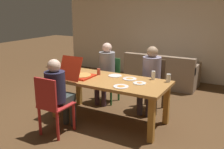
# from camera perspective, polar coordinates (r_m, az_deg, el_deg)

# --- Properties ---
(ground_plane) EXTENTS (20.00, 20.00, 0.00)m
(ground_plane) POSITION_cam_1_polar(r_m,az_deg,el_deg) (4.61, -0.61, -10.13)
(ground_plane) COLOR brown
(back_wall) EXTENTS (6.41, 0.12, 2.67)m
(back_wall) POSITION_cam_1_polar(r_m,az_deg,el_deg) (7.20, 12.44, 9.76)
(back_wall) COLOR beige
(back_wall) RESTS_ON ground
(dining_table) EXTENTS (2.03, 0.92, 0.75)m
(dining_table) POSITION_cam_1_polar(r_m,az_deg,el_deg) (4.37, -0.64, -2.37)
(dining_table) COLOR #B2773B
(dining_table) RESTS_ON ground
(chair_0) EXTENTS (0.42, 0.46, 0.97)m
(chair_0) POSITION_cam_1_polar(r_m,az_deg,el_deg) (5.00, 9.14, -1.80)
(chair_0) COLOR brown
(chair_0) RESTS_ON ground
(person_0) EXTENTS (0.34, 0.54, 1.25)m
(person_0) POSITION_cam_1_polar(r_m,az_deg,el_deg) (4.81, 8.62, 0.12)
(person_0) COLOR #443A4A
(person_0) RESTS_ON ground
(chair_1) EXTENTS (0.42, 0.46, 0.95)m
(chair_1) POSITION_cam_1_polar(r_m,az_deg,el_deg) (4.03, -13.23, -6.63)
(chair_1) COLOR red
(chair_1) RESTS_ON ground
(person_1) EXTENTS (0.31, 0.52, 1.20)m
(person_1) POSITION_cam_1_polar(r_m,az_deg,el_deg) (4.07, -11.98, -3.31)
(person_1) COLOR #353D39
(person_1) RESTS_ON ground
(chair_2) EXTENTS (0.44, 0.40, 0.91)m
(chair_2) POSITION_cam_1_polar(r_m,az_deg,el_deg) (5.38, -0.68, -0.70)
(chair_2) COLOR #296631
(chair_2) RESTS_ON ground
(person_2) EXTENTS (0.33, 0.49, 1.25)m
(person_2) POSITION_cam_1_polar(r_m,az_deg,el_deg) (5.21, -1.38, 1.44)
(person_2) COLOR #442E3C
(person_2) RESTS_ON ground
(pizza_box_0) EXTENTS (0.41, 0.58, 0.41)m
(pizza_box_0) POSITION_cam_1_polar(r_m,az_deg,el_deg) (4.47, -7.40, -0.03)
(pizza_box_0) COLOR red
(pizza_box_0) RESTS_ON dining_table
(plate_0) EXTENTS (0.24, 0.24, 0.03)m
(plate_0) POSITION_cam_1_polar(r_m,az_deg,el_deg) (4.37, 3.97, -0.91)
(plate_0) COLOR white
(plate_0) RESTS_ON dining_table
(plate_1) EXTENTS (0.24, 0.24, 0.03)m
(plate_1) POSITION_cam_1_polar(r_m,az_deg,el_deg) (3.95, 2.01, -2.66)
(plate_1) COLOR white
(plate_1) RESTS_ON dining_table
(plate_2) EXTENTS (0.24, 0.24, 0.01)m
(plate_2) POSITION_cam_1_polar(r_m,az_deg,el_deg) (4.55, 0.69, -0.27)
(plate_2) COLOR white
(plate_2) RESTS_ON dining_table
(plate_3) EXTENTS (0.21, 0.21, 0.03)m
(plate_3) POSITION_cam_1_polar(r_m,az_deg,el_deg) (4.14, 6.19, -1.89)
(plate_3) COLOR white
(plate_3) RESTS_ON dining_table
(drinking_glass_0) EXTENTS (0.08, 0.08, 0.15)m
(drinking_glass_0) POSITION_cam_1_polar(r_m,az_deg,el_deg) (4.49, -11.49, 0.10)
(drinking_glass_0) COLOR silver
(drinking_glass_0) RESTS_ON dining_table
(drinking_glass_1) EXTENTS (0.06, 0.06, 0.11)m
(drinking_glass_1) POSITION_cam_1_polar(r_m,az_deg,el_deg) (4.63, -3.00, 0.63)
(drinking_glass_1) COLOR #BB4632
(drinking_glass_1) RESTS_ON dining_table
(drinking_glass_2) EXTENTS (0.07, 0.07, 0.15)m
(drinking_glass_2) POSITION_cam_1_polar(r_m,az_deg,el_deg) (4.38, 9.24, -0.18)
(drinking_glass_2) COLOR silver
(drinking_glass_2) RESTS_ON dining_table
(drinking_glass_3) EXTENTS (0.07, 0.07, 0.14)m
(drinking_glass_3) POSITION_cam_1_polar(r_m,az_deg,el_deg) (4.28, 12.54, -0.78)
(drinking_glass_3) COLOR silver
(drinking_glass_3) RESTS_ON dining_table
(couch) EXTENTS (1.76, 0.88, 0.82)m
(couch) POSITION_cam_1_polar(r_m,az_deg,el_deg) (6.61, 11.02, 0.16)
(couch) COLOR #8B715B
(couch) RESTS_ON ground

